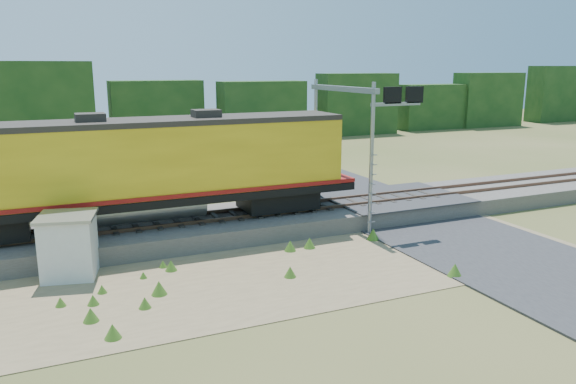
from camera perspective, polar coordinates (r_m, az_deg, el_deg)
name	(u,v)px	position (r m, az deg, el deg)	size (l,w,h in m)	color
ground	(330,268)	(21.72, 4.28, -7.69)	(140.00, 140.00, 0.00)	#475123
ballast	(271,219)	(26.78, -1.76, -2.80)	(70.00, 5.00, 0.80)	slate
rails	(271,210)	(26.65, -1.77, -1.81)	(70.00, 1.54, 0.16)	brown
dirt_shoulder	(277,271)	(21.33, -1.15, -8.00)	(26.00, 8.00, 0.03)	#8C7754
road	(461,238)	(26.12, 17.21, -4.50)	(7.00, 66.00, 0.86)	#38383A
tree_line_north	(147,113)	(56.93, -14.14, 7.81)	(130.00, 3.00, 6.50)	#173914
weed_clumps	(243,281)	(20.49, -4.63, -8.98)	(15.00, 6.20, 0.56)	#3C661D
locomotive	(135,167)	(24.53, -15.28, 2.51)	(19.20, 2.93, 4.95)	black
shed	(69,246)	(21.93, -21.37, -5.09)	(2.36, 2.36, 2.34)	silver
signal_gantry	(355,117)	(27.14, 6.79, 7.57)	(2.72, 6.20, 6.87)	gray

